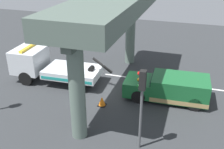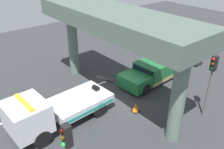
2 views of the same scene
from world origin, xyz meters
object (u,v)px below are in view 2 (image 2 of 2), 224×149
(traffic_light_near, at_px, (212,74))
(traffic_cone_orange, at_px, (136,107))
(tow_truck_white, at_px, (51,110))
(towed_van_green, at_px, (152,72))

(traffic_light_near, bearing_deg, traffic_cone_orange, -45.38)
(traffic_light_near, distance_m, traffic_cone_orange, 5.06)
(tow_truck_white, distance_m, towed_van_green, 8.72)
(tow_truck_white, relative_size, traffic_cone_orange, 12.41)
(tow_truck_white, bearing_deg, traffic_light_near, 147.19)
(towed_van_green, xyz_separation_m, traffic_light_near, (0.85, 5.11, 2.22))
(towed_van_green, bearing_deg, traffic_light_near, 80.54)
(towed_van_green, distance_m, traffic_light_near, 5.63)
(towed_van_green, height_order, traffic_cone_orange, towed_van_green)
(towed_van_green, xyz_separation_m, traffic_cone_orange, (3.85, 2.07, -0.50))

